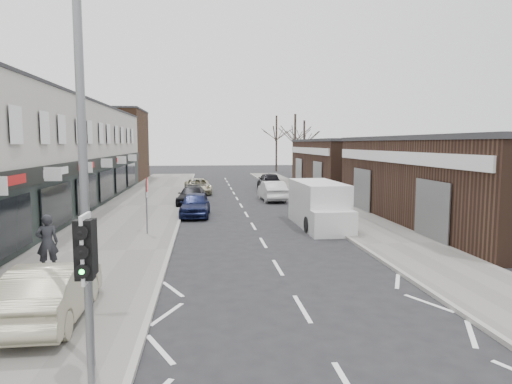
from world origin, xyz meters
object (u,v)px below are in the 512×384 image
object	(u,v)px
parked_car_left_a	(195,204)
parked_car_left_b	(192,196)
pedestrian	(47,243)
parked_car_left_c	(198,186)
white_van	(319,205)
parked_car_right_b	(269,181)
traffic_light	(87,264)
street_lamp	(92,127)
sedan_on_pavement	(52,291)
parked_car_right_a	(272,191)
warning_sign	(147,189)

from	to	relation	value
parked_car_left_a	parked_car_left_b	xyz separation A→B (m)	(-0.31, 5.09, -0.07)
parked_car_left_b	pedestrian	bearing A→B (deg)	-98.83
parked_car_left_c	white_van	bearing A→B (deg)	-72.43
parked_car_right_b	traffic_light	bearing A→B (deg)	78.06
street_lamp	parked_car_right_b	bearing A→B (deg)	76.55
street_lamp	parked_car_left_a	size ratio (longest dim) A/B	1.91
sedan_on_pavement	pedestrian	xyz separation A→B (m)	(-1.52, 4.38, 0.24)
street_lamp	parked_car_left_a	xyz separation A→B (m)	(1.44, 18.43, -3.91)
traffic_light	parked_car_right_a	bearing A→B (deg)	75.28
warning_sign	parked_car_left_a	xyz separation A→B (m)	(2.07, 5.63, -1.49)
traffic_light	parked_car_left_c	size ratio (longest dim) A/B	0.66
parked_car_left_c	parked_car_right_b	xyz separation A→B (m)	(6.59, 2.96, 0.16)
parked_car_left_b	parked_car_right_a	bearing A→B (deg)	22.16
sedan_on_pavement	parked_car_right_a	bearing A→B (deg)	-111.83
street_lamp	parked_car_left_b	xyz separation A→B (m)	(1.13, 23.52, -3.97)
traffic_light	parked_car_left_b	size ratio (longest dim) A/B	0.70
parked_car_right_a	parked_car_right_b	bearing A→B (deg)	-98.53
traffic_light	street_lamp	bearing A→B (deg)	95.88
street_lamp	parked_car_left_a	world-z (taller)	street_lamp
parked_car_left_b	parked_car_left_c	world-z (taller)	parked_car_left_c
warning_sign	pedestrian	bearing A→B (deg)	-113.13
parked_car_left_a	parked_car_left_c	bearing A→B (deg)	92.60
parked_car_left_a	parked_car_left_c	world-z (taller)	parked_car_left_a
traffic_light	parked_car_left_c	distance (m)	31.90
street_lamp	parked_car_left_c	size ratio (longest dim) A/B	1.71
parked_car_left_b	parked_car_right_b	world-z (taller)	parked_car_right_b
parked_car_left_b	parked_car_right_b	size ratio (longest dim) A/B	0.94
warning_sign	parked_car_left_c	world-z (taller)	warning_sign
street_lamp	traffic_light	bearing A→B (deg)	-84.12
parked_car_right_a	pedestrian	bearing A→B (deg)	58.82
white_van	sedan_on_pavement	xyz separation A→B (m)	(-9.58, -11.94, -0.28)
sedan_on_pavement	parked_car_right_a	world-z (taller)	sedan_on_pavement
sedan_on_pavement	parked_car_right_b	distance (m)	32.56
pedestrian	parked_car_left_c	xyz separation A→B (m)	(4.60, 23.75, -0.41)
parked_car_right_b	white_van	bearing A→B (deg)	90.56
parked_car_right_b	parked_car_right_a	bearing A→B (deg)	84.41
traffic_light	white_van	bearing A→B (deg)	63.49
parked_car_left_b	parked_car_right_a	size ratio (longest dim) A/B	0.99
street_lamp	parked_car_left_c	distance (m)	30.90
pedestrian	parked_car_left_a	xyz separation A→B (m)	(4.61, 11.57, -0.35)
street_lamp	warning_sign	world-z (taller)	street_lamp
warning_sign	sedan_on_pavement	bearing A→B (deg)	-95.64
sedan_on_pavement	parked_car_left_c	xyz separation A→B (m)	(3.09, 28.13, -0.17)
traffic_light	parked_car_left_c	bearing A→B (deg)	87.65
parked_car_right_a	parked_car_right_b	xyz separation A→B (m)	(0.94, 8.28, 0.07)
white_van	parked_car_left_c	xyz separation A→B (m)	(-6.49, 16.19, -0.45)
white_van	parked_car_right_a	distance (m)	10.91
parked_car_left_b	parked_car_right_a	distance (m)	6.22
warning_sign	sedan_on_pavement	world-z (taller)	warning_sign
parked_car_right_b	sedan_on_pavement	bearing A→B (deg)	73.56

